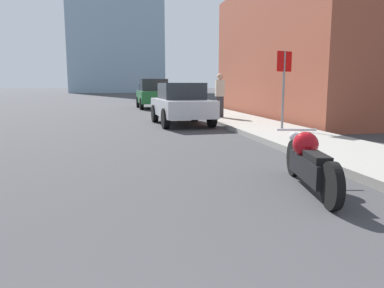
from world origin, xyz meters
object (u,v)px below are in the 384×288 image
at_px(motorcycle, 309,162).
at_px(pedestrian, 220,95).
at_px(parked_car_green, 154,94).
at_px(stop_sign, 284,76).
at_px(parked_car_silver, 181,103).
at_px(parked_car_blue, 147,93).

height_order(motorcycle, pedestrian, pedestrian).
bearing_deg(parked_car_green, stop_sign, -80.39).
bearing_deg(parked_car_silver, parked_car_green, 87.30).
height_order(parked_car_silver, pedestrian, pedestrian).
distance_m(motorcycle, parked_car_silver, 9.05).
height_order(stop_sign, pedestrian, stop_sign).
bearing_deg(parked_car_silver, parked_car_blue, 85.89).
xyz_separation_m(parked_car_green, parked_car_blue, (0.37, 10.84, -0.13)).
distance_m(parked_car_blue, pedestrian, 19.81).
bearing_deg(pedestrian, parked_car_blue, 94.53).
bearing_deg(motorcycle, pedestrian, 93.20).
xyz_separation_m(parked_car_silver, parked_car_green, (-0.13, 10.11, 0.12)).
bearing_deg(stop_sign, parked_car_blue, 95.69).
bearing_deg(parked_car_green, parked_car_silver, -91.46).
bearing_deg(pedestrian, parked_car_green, 102.26).
bearing_deg(pedestrian, motorcycle, -98.05).
relative_size(parked_car_green, parked_car_blue, 0.93).
relative_size(parked_car_silver, stop_sign, 1.69).
height_order(parked_car_silver, parked_car_green, parked_car_green).
xyz_separation_m(parked_car_green, stop_sign, (2.77, -13.21, 0.81)).
xyz_separation_m(parked_car_green, pedestrian, (1.94, -8.91, 0.16)).
height_order(motorcycle, parked_car_silver, parked_car_silver).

